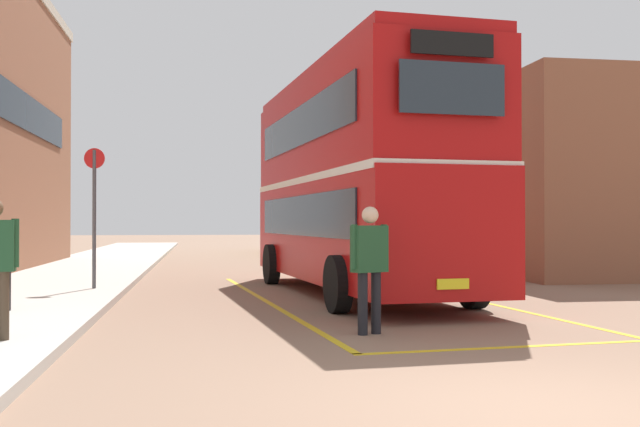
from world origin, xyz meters
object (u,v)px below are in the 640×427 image
object	(u,v)px
pedestrian_boarding	(369,259)
bus_stop_sign	(94,205)
double_decker_bus	(356,178)
single_deck_bus	(305,220)

from	to	relation	value
pedestrian_boarding	bus_stop_sign	bearing A→B (deg)	125.82
double_decker_bus	bus_stop_sign	size ratio (longest dim) A/B	3.35
double_decker_bus	pedestrian_boarding	size ratio (longest dim) A/B	5.66
single_deck_bus	pedestrian_boarding	world-z (taller)	single_deck_bus
single_deck_bus	bus_stop_sign	world-z (taller)	bus_stop_sign
pedestrian_boarding	bus_stop_sign	size ratio (longest dim) A/B	0.59
bus_stop_sign	pedestrian_boarding	bearing A→B (deg)	-54.18
double_decker_bus	single_deck_bus	bearing A→B (deg)	85.18
single_deck_bus	bus_stop_sign	xyz separation A→B (m)	(-7.33, -19.98, 0.29)
pedestrian_boarding	double_decker_bus	bearing A→B (deg)	80.12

